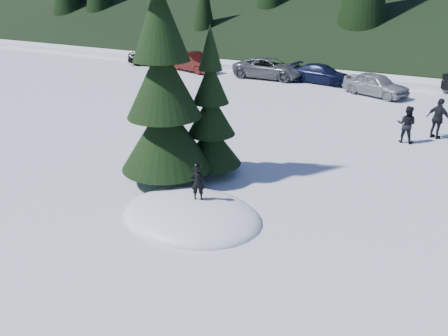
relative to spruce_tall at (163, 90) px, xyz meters
The scene contains 12 objects.
ground 4.37m from the spruce_tall, 39.29° to the right, with size 200.00×200.00×0.00m, color white.
snow_mound 4.37m from the spruce_tall, 39.29° to the right, with size 4.48×3.52×0.96m, color white.
spruce_tall is the anchor object (origin of this frame).
spruce_short 2.11m from the spruce_tall, 54.46° to the left, with size 2.20×2.20×5.37m.
child_skier 3.53m from the spruce_tall, 33.50° to the right, with size 0.41×0.27×1.12m, color black.
adult_0 11.23m from the spruce_tall, 51.89° to the left, with size 0.81×0.63×1.67m, color black.
adult_1 12.90m from the spruce_tall, 51.34° to the left, with size 1.09×0.45×1.86m, color black.
car_0 24.66m from the spruce_tall, 129.27° to the left, with size 1.69×4.21×1.43m, color black.
car_1 21.48m from the spruce_tall, 120.59° to the left, with size 1.60×4.58×1.51m, color #3A0E0A.
car_2 19.52m from the spruce_tall, 103.12° to the left, with size 2.50×5.42×1.51m, color #53575B.
car_3 19.31m from the spruce_tall, 91.36° to the left, with size 1.82×4.48×1.30m, color black.
car_4 17.65m from the spruce_tall, 77.73° to the left, with size 1.69×4.20×1.43m, color gray.
Camera 1 is at (6.64, -9.73, 6.59)m, focal length 35.00 mm.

